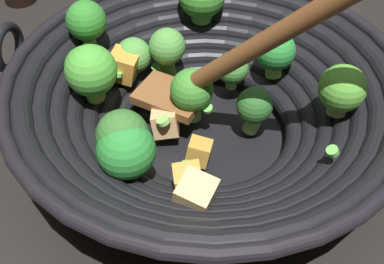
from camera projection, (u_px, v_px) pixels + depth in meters
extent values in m
plane|color=black|center=(206.00, 140.00, 0.54)|extent=(4.00, 4.00, 0.00)
cylinder|color=black|center=(207.00, 137.00, 0.54)|extent=(0.16, 0.16, 0.01)
torus|color=black|center=(207.00, 127.00, 0.53)|extent=(0.21, 0.21, 0.02)
torus|color=black|center=(207.00, 121.00, 0.52)|extent=(0.24, 0.24, 0.02)
torus|color=black|center=(207.00, 114.00, 0.52)|extent=(0.27, 0.27, 0.02)
torus|color=black|center=(207.00, 107.00, 0.51)|extent=(0.30, 0.30, 0.02)
torus|color=black|center=(208.00, 100.00, 0.50)|extent=(0.33, 0.33, 0.02)
torus|color=black|center=(208.00, 93.00, 0.50)|extent=(0.35, 0.35, 0.02)
torus|color=black|center=(208.00, 85.00, 0.49)|extent=(0.38, 0.38, 0.02)
torus|color=black|center=(208.00, 78.00, 0.48)|extent=(0.40, 0.40, 0.01)
torus|color=black|center=(8.00, 48.00, 0.52)|extent=(0.05, 0.03, 0.05)
cylinder|color=#71AF4E|center=(192.00, 111.00, 0.53)|extent=(0.02, 0.02, 0.02)
sphere|color=#3E8A2F|center=(192.00, 90.00, 0.51)|extent=(0.04, 0.04, 0.04)
cylinder|color=#77BA55|center=(135.00, 71.00, 0.57)|extent=(0.02, 0.02, 0.01)
sphere|color=#4F9340|center=(133.00, 55.00, 0.55)|extent=(0.04, 0.04, 0.04)
cylinder|color=#6A9346|center=(337.00, 108.00, 0.48)|extent=(0.03, 0.03, 0.01)
sphere|color=#58A636|center=(342.00, 88.00, 0.47)|extent=(0.05, 0.05, 0.05)
cylinder|color=#85BD4C|center=(168.00, 67.00, 0.56)|extent=(0.02, 0.02, 0.02)
sphere|color=#509540|center=(167.00, 46.00, 0.54)|extent=(0.04, 0.04, 0.04)
cylinder|color=#82BC48|center=(273.00, 70.00, 0.56)|extent=(0.03, 0.02, 0.02)
sphere|color=#288433|center=(276.00, 51.00, 0.54)|extent=(0.04, 0.04, 0.04)
cylinder|color=#77AB3A|center=(95.00, 93.00, 0.51)|extent=(0.03, 0.03, 0.02)
sphere|color=green|center=(91.00, 71.00, 0.49)|extent=(0.05, 0.05, 0.05)
cylinder|color=#85B353|center=(90.00, 43.00, 0.55)|extent=(0.02, 0.02, 0.03)
sphere|color=#2E7E29|center=(86.00, 20.00, 0.53)|extent=(0.04, 0.04, 0.04)
cylinder|color=#76B44B|center=(252.00, 124.00, 0.52)|extent=(0.02, 0.02, 0.02)
sphere|color=#2B6027|center=(254.00, 106.00, 0.51)|extent=(0.04, 0.04, 0.04)
cylinder|color=#70B24E|center=(201.00, 16.00, 0.60)|extent=(0.03, 0.03, 0.01)
cylinder|color=#7C9E4B|center=(126.00, 158.00, 0.46)|extent=(0.02, 0.02, 0.02)
sphere|color=#356D2B|center=(122.00, 136.00, 0.44)|extent=(0.05, 0.05, 0.05)
cylinder|color=#619436|center=(129.00, 173.00, 0.46)|extent=(0.02, 0.03, 0.02)
sphere|color=#298733|center=(126.00, 150.00, 0.44)|extent=(0.05, 0.05, 0.05)
cylinder|color=#67A042|center=(231.00, 83.00, 0.56)|extent=(0.02, 0.01, 0.01)
sphere|color=#428735|center=(232.00, 68.00, 0.55)|extent=(0.04, 0.04, 0.04)
cylinder|color=#7CB34F|center=(89.00, 84.00, 0.52)|extent=(0.02, 0.02, 0.01)
sphere|color=#32852B|center=(86.00, 66.00, 0.51)|extent=(0.04, 0.04, 0.04)
cube|color=#EABE77|center=(195.00, 194.00, 0.42)|extent=(0.05, 0.04, 0.04)
cube|color=gold|center=(124.00, 65.00, 0.54)|extent=(0.04, 0.04, 0.03)
cube|color=gold|center=(189.00, 180.00, 0.44)|extent=(0.03, 0.03, 0.03)
cube|color=gold|center=(199.00, 152.00, 0.49)|extent=(0.03, 0.03, 0.03)
cube|color=#E2AD70|center=(165.00, 121.00, 0.51)|extent=(0.03, 0.03, 0.03)
cylinder|color=#6BC651|center=(161.00, 66.00, 0.58)|extent=(0.01, 0.01, 0.01)
cylinder|color=#6BC651|center=(197.00, 6.00, 0.57)|extent=(0.01, 0.01, 0.01)
cylinder|color=#6BC651|center=(333.00, 151.00, 0.43)|extent=(0.01, 0.01, 0.01)
cylinder|color=#99D166|center=(163.00, 121.00, 0.49)|extent=(0.02, 0.02, 0.01)
cylinder|color=#6BC651|center=(206.00, 112.00, 0.51)|extent=(0.02, 0.02, 0.01)
cylinder|color=#56B247|center=(187.00, 165.00, 0.47)|extent=(0.02, 0.02, 0.01)
cylinder|color=#6BC651|center=(117.00, 74.00, 0.53)|extent=(0.02, 0.02, 0.01)
cylinder|color=#6BC651|center=(157.00, 68.00, 0.56)|extent=(0.02, 0.02, 0.01)
cube|color=brown|center=(170.00, 96.00, 0.53)|extent=(0.08, 0.09, 0.01)
cylinder|color=brown|center=(295.00, 25.00, 0.40)|extent=(0.14, 0.17, 0.21)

